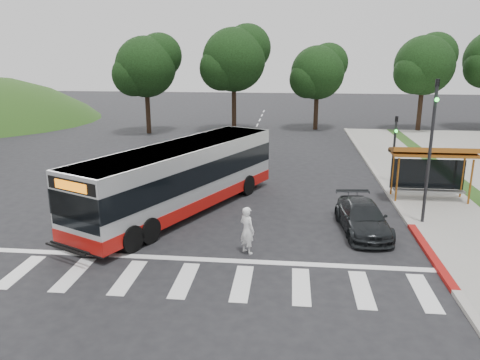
# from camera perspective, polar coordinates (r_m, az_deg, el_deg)

# --- Properties ---
(ground) EXTENTS (140.00, 140.00, 0.00)m
(ground) POSITION_cam_1_polar(r_m,az_deg,el_deg) (21.06, -3.79, -5.82)
(ground) COLOR black
(ground) RESTS_ON ground
(sidewalk_east) EXTENTS (4.00, 40.00, 0.12)m
(sidewalk_east) POSITION_cam_1_polar(r_m,az_deg,el_deg) (29.33, 20.79, -0.52)
(sidewalk_east) COLOR gray
(sidewalk_east) RESTS_ON ground
(curb_east) EXTENTS (0.30, 40.00, 0.15)m
(curb_east) POSITION_cam_1_polar(r_m,az_deg,el_deg) (28.88, 16.96, -0.39)
(curb_east) COLOR #9E9991
(curb_east) RESTS_ON ground
(curb_east_red) EXTENTS (0.32, 6.00, 0.15)m
(curb_east_red) POSITION_cam_1_polar(r_m,az_deg,el_deg) (19.69, 22.16, -8.32)
(curb_east_red) COLOR maroon
(curb_east_red) RESTS_ON ground
(crosswalk_ladder) EXTENTS (18.00, 2.60, 0.01)m
(crosswalk_ladder) POSITION_cam_1_polar(r_m,az_deg,el_deg) (16.59, -6.80, -12.02)
(crosswalk_ladder) COLOR silver
(crosswalk_ladder) RESTS_ON ground
(bus_shelter) EXTENTS (4.20, 1.60, 2.86)m
(bus_shelter) POSITION_cam_1_polar(r_m,az_deg,el_deg) (26.04, 22.37, 2.59)
(bus_shelter) COLOR #925118
(bus_shelter) RESTS_ON sidewalk_east
(traffic_signal_ne_tall) EXTENTS (0.18, 0.37, 6.50)m
(traffic_signal_ne_tall) POSITION_cam_1_polar(r_m,az_deg,el_deg) (22.02, 22.28, 4.49)
(traffic_signal_ne_tall) COLOR black
(traffic_signal_ne_tall) RESTS_ON ground
(traffic_signal_ne_short) EXTENTS (0.18, 0.37, 4.00)m
(traffic_signal_ne_short) POSITION_cam_1_polar(r_m,az_deg,el_deg) (28.94, 18.33, 4.42)
(traffic_signal_ne_short) COLOR black
(traffic_signal_ne_short) RESTS_ON ground
(tree_ne_a) EXTENTS (6.16, 5.74, 9.30)m
(tree_ne_a) POSITION_cam_1_polar(r_m,az_deg,el_deg) (49.04, 21.62, 12.98)
(tree_ne_a) COLOR black
(tree_ne_a) RESTS_ON parking_lot
(tree_north_a) EXTENTS (6.60, 6.15, 10.17)m
(tree_north_a) POSITION_cam_1_polar(r_m,az_deg,el_deg) (45.71, -0.64, 14.58)
(tree_north_a) COLOR black
(tree_north_a) RESTS_ON ground
(tree_north_b) EXTENTS (5.72, 5.33, 8.43)m
(tree_north_b) POSITION_cam_1_polar(r_m,az_deg,el_deg) (47.49, 9.53, 12.89)
(tree_north_b) COLOR black
(tree_north_b) RESTS_ON ground
(tree_north_c) EXTENTS (6.16, 5.74, 9.30)m
(tree_north_c) POSITION_cam_1_polar(r_m,az_deg,el_deg) (45.42, -11.32, 13.49)
(tree_north_c) COLOR black
(tree_north_c) RESTS_ON ground
(transit_bus) EXTENTS (7.93, 12.65, 3.28)m
(transit_bus) POSITION_cam_1_polar(r_m,az_deg,el_deg) (22.77, -7.17, 0.09)
(transit_bus) COLOR #B2B4B7
(transit_bus) RESTS_ON ground
(pedestrian) EXTENTS (0.82, 0.79, 1.89)m
(pedestrian) POSITION_cam_1_polar(r_m,az_deg,el_deg) (18.16, 0.87, -6.13)
(pedestrian) COLOR white
(pedestrian) RESTS_ON ground
(dark_sedan) EXTENTS (2.28, 4.69, 1.31)m
(dark_sedan) POSITION_cam_1_polar(r_m,az_deg,el_deg) (21.01, 14.73, -4.46)
(dark_sedan) COLOR black
(dark_sedan) RESTS_ON ground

